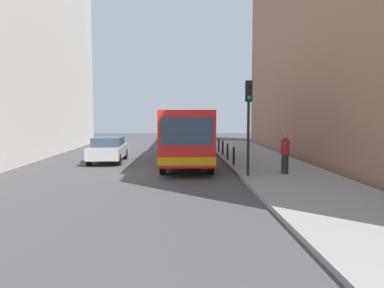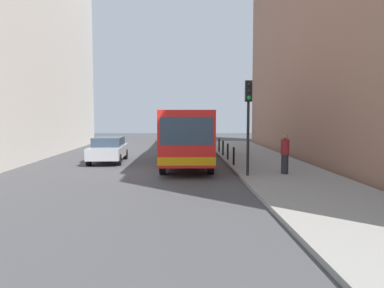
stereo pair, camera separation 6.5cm
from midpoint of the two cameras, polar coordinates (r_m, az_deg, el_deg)
name	(u,v)px [view 2 (the right image)]	position (r m, az deg, el deg)	size (l,w,h in m)	color
ground_plane	(167,173)	(18.09, -3.67, -4.40)	(80.00, 80.00, 0.00)	#424244
sidewalk	(278,171)	(18.71, 13.14, -3.98)	(4.40, 40.00, 0.15)	gray
building_right	(366,30)	(24.96, 25.10, 15.52)	(7.00, 32.00, 15.50)	#936B56
bus	(187,133)	(21.44, -0.76, 1.63)	(2.73, 11.07, 3.00)	red
car_beside_bus	(108,149)	(22.53, -12.58, -0.74)	(1.94, 4.44, 1.48)	#A5A8AD
car_behind_bus	(180,140)	(30.45, -1.77, 0.68)	(2.13, 4.52, 1.48)	silver
traffic_light	(248,110)	(16.27, 8.73, 5.20)	(0.28, 0.33, 4.10)	black
bollard_near	(234,156)	(19.81, 6.49, -1.82)	(0.11, 0.11, 0.95)	black
bollard_mid	(228,151)	(22.18, 5.58, -1.15)	(0.11, 0.11, 0.95)	black
bollard_far	(223,148)	(24.57, 4.84, -0.60)	(0.11, 0.11, 0.95)	black
bollard_farthest	(219,145)	(26.96, 4.23, -0.16)	(0.11, 0.11, 0.95)	black
pedestrian_near_signal	(285,154)	(17.19, 14.13, -1.49)	(0.38, 0.38, 1.78)	#26262D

